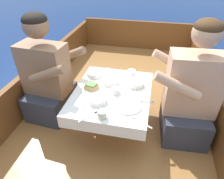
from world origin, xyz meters
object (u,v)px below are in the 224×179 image
at_px(person_starboard, 189,96).
at_px(coffee_cup_port, 132,73).
at_px(coffee_cup_starboard, 116,91).
at_px(tin_can, 101,114).
at_px(sandwich, 91,86).
at_px(person_port, 47,79).

xyz_separation_m(person_starboard, coffee_cup_port, (-0.49, 0.23, 0.02)).
xyz_separation_m(coffee_cup_starboard, tin_can, (-0.04, -0.30, -0.00)).
bearing_deg(person_starboard, sandwich, 0.64).
bearing_deg(tin_can, person_starboard, 31.25).
bearing_deg(person_starboard, coffee_cup_port, -29.13).
xyz_separation_m(person_port, coffee_cup_port, (0.74, 0.22, 0.02)).
bearing_deg(person_starboard, coffee_cup_starboard, 3.26).
xyz_separation_m(sandwich, tin_can, (0.17, -0.31, -0.00)).
bearing_deg(coffee_cup_port, sandwich, -135.42).
bearing_deg(coffee_cup_starboard, sandwich, 177.06).
bearing_deg(coffee_cup_port, tin_can, -101.93).
bearing_deg(person_port, person_starboard, 4.08).
bearing_deg(coffee_cup_starboard, tin_can, -97.44).
height_order(person_port, coffee_cup_starboard, person_port).
distance_m(person_port, coffee_cup_starboard, 0.65).
height_order(person_port, person_starboard, person_starboard).
distance_m(coffee_cup_starboard, tin_can, 0.31).
bearing_deg(coffee_cup_port, person_port, -163.38).
relative_size(coffee_cup_port, tin_can, 1.54).
bearing_deg(coffee_cup_port, person_starboard, -25.35).
bearing_deg(coffee_cup_port, coffee_cup_starboard, -106.27).
distance_m(sandwich, coffee_cup_starboard, 0.21).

